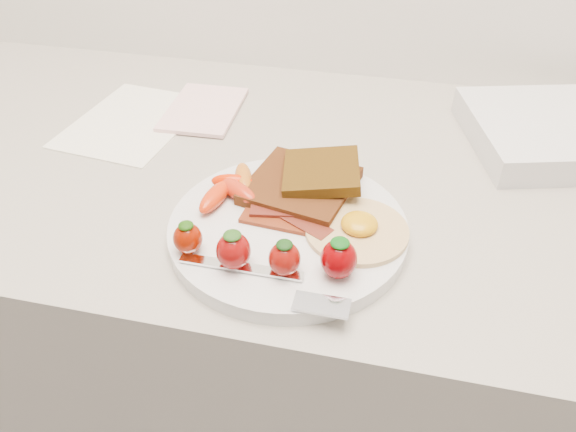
# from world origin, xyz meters

# --- Properties ---
(counter) EXTENTS (2.00, 0.60, 0.90)m
(counter) POSITION_xyz_m (0.00, 1.70, 0.45)
(counter) COLOR gray
(counter) RESTS_ON ground
(plate) EXTENTS (0.27, 0.27, 0.02)m
(plate) POSITION_xyz_m (-0.01, 1.56, 0.91)
(plate) COLOR silver
(plate) RESTS_ON counter
(toast_lower) EXTENTS (0.14, 0.14, 0.01)m
(toast_lower) POSITION_xyz_m (-0.01, 1.62, 0.93)
(toast_lower) COLOR #3C1E0B
(toast_lower) RESTS_ON plate
(toast_upper) EXTENTS (0.11, 0.10, 0.02)m
(toast_upper) POSITION_xyz_m (0.01, 1.64, 0.94)
(toast_upper) COLOR #311E08
(toast_upper) RESTS_ON toast_lower
(fried_egg) EXTENTS (0.14, 0.14, 0.02)m
(fried_egg) POSITION_xyz_m (0.06, 1.56, 0.92)
(fried_egg) COLOR beige
(fried_egg) RESTS_ON plate
(bacon_strips) EXTENTS (0.11, 0.06, 0.01)m
(bacon_strips) POSITION_xyz_m (-0.01, 1.56, 0.92)
(bacon_strips) COLOR #51180A
(bacon_strips) RESTS_ON plate
(baby_carrots) EXTENTS (0.07, 0.11, 0.02)m
(baby_carrots) POSITION_xyz_m (-0.09, 1.60, 0.93)
(baby_carrots) COLOR red
(baby_carrots) RESTS_ON plate
(strawberries) EXTENTS (0.19, 0.05, 0.05)m
(strawberries) POSITION_xyz_m (-0.02, 1.48, 0.94)
(strawberries) COLOR #771100
(strawberries) RESTS_ON plate
(fork) EXTENTS (0.18, 0.05, 0.00)m
(fork) POSITION_xyz_m (-0.00, 1.46, 0.92)
(fork) COLOR white
(fork) RESTS_ON plate
(paper_sheet) EXTENTS (0.18, 0.23, 0.00)m
(paper_sheet) POSITION_xyz_m (-0.30, 1.76, 0.90)
(paper_sheet) COLOR white
(paper_sheet) RESTS_ON counter
(notepad) EXTENTS (0.11, 0.16, 0.01)m
(notepad) POSITION_xyz_m (-0.21, 1.82, 0.91)
(notepad) COLOR #F8C4C4
(notepad) RESTS_ON paper_sheet
(appliance) EXTENTS (0.31, 0.27, 0.04)m
(appliance) POSITION_xyz_m (0.32, 1.84, 0.92)
(appliance) COLOR silver
(appliance) RESTS_ON counter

